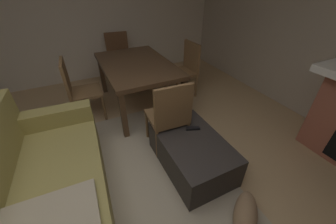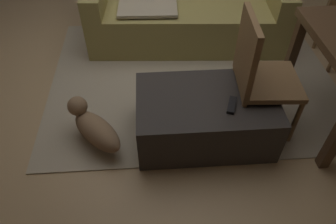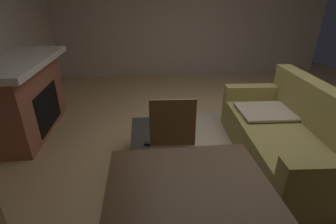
{
  "view_description": "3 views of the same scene",
  "coord_description": "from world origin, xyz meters",
  "px_view_note": "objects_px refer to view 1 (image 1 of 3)",
  "views": [
    {
      "loc": [
        -1.02,
        0.01,
        1.85
      ],
      "look_at": [
        0.45,
        -0.71,
        0.73
      ],
      "focal_mm": 21.43,
      "sensor_mm": 36.0,
      "label": 1
    },
    {
      "loc": [
        -0.08,
        -2.55,
        1.9
      ],
      "look_at": [
        0.01,
        -1.21,
        0.54
      ],
      "focal_mm": 33.91,
      "sensor_mm": 36.0,
      "label": 2
    },
    {
      "loc": [
        2.62,
        -1.09,
        1.78
      ],
      "look_at": [
        0.8,
        -0.9,
        0.91
      ],
      "focal_mm": 26.39,
      "sensor_mm": 36.0,
      "label": 3
    }
  ],
  "objects_px": {
    "couch": "(40,198)",
    "dining_chair_north": "(77,87)",
    "dining_chair_west": "(170,114)",
    "dining_chair_east": "(119,54)",
    "small_dog": "(245,218)",
    "dining_chair_south": "(186,67)",
    "dining_table": "(136,68)",
    "ottoman_coffee_table": "(191,152)",
    "tv_remote": "(193,128)"
  },
  "relations": [
    {
      "from": "tv_remote",
      "to": "dining_chair_south",
      "type": "bearing_deg",
      "value": -7.23
    },
    {
      "from": "dining_chair_east",
      "to": "small_dog",
      "type": "bearing_deg",
      "value": -178.2
    },
    {
      "from": "couch",
      "to": "ottoman_coffee_table",
      "type": "height_order",
      "value": "couch"
    },
    {
      "from": "tv_remote",
      "to": "small_dog",
      "type": "xyz_separation_m",
      "value": [
        -0.98,
        0.07,
        -0.23
      ]
    },
    {
      "from": "tv_remote",
      "to": "small_dog",
      "type": "height_order",
      "value": "tv_remote"
    },
    {
      "from": "ottoman_coffee_table",
      "to": "small_dog",
      "type": "height_order",
      "value": "ottoman_coffee_table"
    },
    {
      "from": "couch",
      "to": "dining_chair_south",
      "type": "distance_m",
      "value": 2.75
    },
    {
      "from": "small_dog",
      "to": "dining_table",
      "type": "bearing_deg",
      "value": 2.9
    },
    {
      "from": "tv_remote",
      "to": "ottoman_coffee_table",
      "type": "bearing_deg",
      "value": 167.86
    },
    {
      "from": "ottoman_coffee_table",
      "to": "tv_remote",
      "type": "relative_size",
      "value": 6.25
    },
    {
      "from": "ottoman_coffee_table",
      "to": "dining_chair_south",
      "type": "relative_size",
      "value": 1.08
    },
    {
      "from": "ottoman_coffee_table",
      "to": "small_dog",
      "type": "bearing_deg",
      "value": -178.12
    },
    {
      "from": "couch",
      "to": "dining_chair_east",
      "type": "distance_m",
      "value": 3.03
    },
    {
      "from": "dining_chair_south",
      "to": "dining_chair_north",
      "type": "xyz_separation_m",
      "value": [
        0.0,
        1.79,
        0.0
      ]
    },
    {
      "from": "dining_chair_south",
      "to": "dining_chair_west",
      "type": "relative_size",
      "value": 1.0
    },
    {
      "from": "tv_remote",
      "to": "dining_chair_west",
      "type": "height_order",
      "value": "dining_chair_west"
    },
    {
      "from": "dining_chair_east",
      "to": "dining_table",
      "type": "bearing_deg",
      "value": 179.56
    },
    {
      "from": "ottoman_coffee_table",
      "to": "tv_remote",
      "type": "distance_m",
      "value": 0.27
    },
    {
      "from": "dining_chair_south",
      "to": "dining_chair_west",
      "type": "xyz_separation_m",
      "value": [
        -1.17,
        0.9,
        0.0
      ]
    },
    {
      "from": "dining_chair_south",
      "to": "couch",
      "type": "bearing_deg",
      "value": 123.76
    },
    {
      "from": "dining_chair_west",
      "to": "dining_chair_east",
      "type": "xyz_separation_m",
      "value": [
        2.33,
        -0.01,
        0.0
      ]
    },
    {
      "from": "couch",
      "to": "dining_table",
      "type": "height_order",
      "value": "couch"
    },
    {
      "from": "tv_remote",
      "to": "dining_table",
      "type": "height_order",
      "value": "dining_table"
    },
    {
      "from": "dining_chair_east",
      "to": "small_dog",
      "type": "height_order",
      "value": "dining_chair_east"
    },
    {
      "from": "small_dog",
      "to": "dining_chair_north",
      "type": "bearing_deg",
      "value": 23.27
    },
    {
      "from": "ottoman_coffee_table",
      "to": "dining_chair_west",
      "type": "xyz_separation_m",
      "value": [
        0.36,
        0.1,
        0.33
      ]
    },
    {
      "from": "dining_table",
      "to": "ottoman_coffee_table",
      "type": "bearing_deg",
      "value": -176.54
    },
    {
      "from": "tv_remote",
      "to": "dining_chair_west",
      "type": "bearing_deg",
      "value": 62.89
    },
    {
      "from": "tv_remote",
      "to": "dining_chair_west",
      "type": "xyz_separation_m",
      "value": [
        0.21,
        0.19,
        0.13
      ]
    },
    {
      "from": "dining_chair_west",
      "to": "dining_chair_north",
      "type": "relative_size",
      "value": 1.0
    },
    {
      "from": "couch",
      "to": "dining_chair_north",
      "type": "xyz_separation_m",
      "value": [
        1.52,
        -0.49,
        0.21
      ]
    },
    {
      "from": "dining_chair_north",
      "to": "dining_chair_east",
      "type": "distance_m",
      "value": 1.47
    },
    {
      "from": "dining_table",
      "to": "dining_chair_east",
      "type": "xyz_separation_m",
      "value": [
        1.17,
        -0.01,
        -0.14
      ]
    },
    {
      "from": "couch",
      "to": "dining_chair_east",
      "type": "height_order",
      "value": "dining_chair_east"
    },
    {
      "from": "ottoman_coffee_table",
      "to": "dining_table",
      "type": "xyz_separation_m",
      "value": [
        1.53,
        0.09,
        0.47
      ]
    },
    {
      "from": "dining_chair_north",
      "to": "dining_chair_east",
      "type": "height_order",
      "value": "same"
    },
    {
      "from": "ottoman_coffee_table",
      "to": "dining_chair_south",
      "type": "xyz_separation_m",
      "value": [
        1.53,
        -0.8,
        0.33
      ]
    },
    {
      "from": "dining_table",
      "to": "dining_chair_north",
      "type": "relative_size",
      "value": 1.67
    },
    {
      "from": "tv_remote",
      "to": "dining_chair_south",
      "type": "height_order",
      "value": "dining_chair_south"
    },
    {
      "from": "dining_chair_south",
      "to": "tv_remote",
      "type": "bearing_deg",
      "value": 152.91
    },
    {
      "from": "ottoman_coffee_table",
      "to": "small_dog",
      "type": "xyz_separation_m",
      "value": [
        -0.82,
        -0.03,
        -0.03
      ]
    },
    {
      "from": "dining_chair_west",
      "to": "dining_chair_east",
      "type": "bearing_deg",
      "value": -0.35
    },
    {
      "from": "couch",
      "to": "tv_remote",
      "type": "bearing_deg",
      "value": -84.76
    },
    {
      "from": "tv_remote",
      "to": "dining_chair_east",
      "type": "distance_m",
      "value": 2.55
    },
    {
      "from": "dining_table",
      "to": "dining_chair_east",
      "type": "height_order",
      "value": "dining_chair_east"
    },
    {
      "from": "dining_chair_north",
      "to": "small_dog",
      "type": "height_order",
      "value": "dining_chair_north"
    },
    {
      "from": "dining_table",
      "to": "small_dog",
      "type": "distance_m",
      "value": 2.41
    },
    {
      "from": "ottoman_coffee_table",
      "to": "tv_remote",
      "type": "bearing_deg",
      "value": -32.0
    },
    {
      "from": "couch",
      "to": "tv_remote",
      "type": "height_order",
      "value": "couch"
    },
    {
      "from": "couch",
      "to": "small_dog",
      "type": "distance_m",
      "value": 1.72
    }
  ]
}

